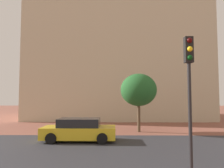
{
  "coord_description": "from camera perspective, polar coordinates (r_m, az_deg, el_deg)",
  "views": [
    {
      "loc": [
        0.44,
        -3.42,
        2.69
      ],
      "look_at": [
        0.28,
        9.4,
        3.52
      ],
      "focal_mm": 34.06,
      "sensor_mm": 36.0,
      "label": 1
    }
  ],
  "objects": [
    {
      "name": "landmark_building",
      "position": [
        31.17,
        0.99,
        12.02
      ],
      "size": [
        22.39,
        13.65,
        38.56
      ],
      "color": "beige",
      "rests_on": "ground_plane"
    },
    {
      "name": "traffic_light_pole",
      "position": [
        7.74,
        20.06,
        1.37
      ],
      "size": [
        0.28,
        0.34,
        4.8
      ],
      "color": "black",
      "rests_on": "ground_plane"
    },
    {
      "name": "car_yellow",
      "position": [
        13.73,
        -8.81,
        -12.11
      ],
      "size": [
        4.54,
        2.03,
        1.4
      ],
      "color": "gold",
      "rests_on": "ground_plane"
    },
    {
      "name": "tree_curb_far",
      "position": [
        17.12,
        7.15,
        -1.6
      ],
      "size": [
        2.88,
        2.88,
        4.62
      ],
      "color": "brown",
      "rests_on": "ground_plane"
    },
    {
      "name": "street_asphalt_strip",
      "position": [
        12.12,
        -1.43,
        -16.53
      ],
      "size": [
        120.0,
        7.22,
        0.0
      ],
      "primitive_type": "cube",
      "color": "#2D2D33",
      "rests_on": "ground_plane"
    },
    {
      "name": "ground_plane",
      "position": [
        13.69,
        -1.16,
        -15.04
      ],
      "size": [
        120.0,
        120.0,
        0.0
      ],
      "primitive_type": "plane",
      "color": "brown"
    }
  ]
}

